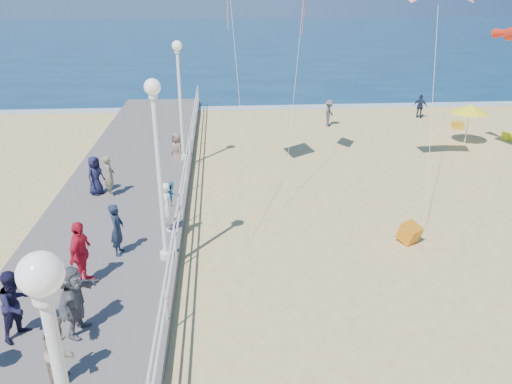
{
  "coord_description": "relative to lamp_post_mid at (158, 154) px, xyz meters",
  "views": [
    {
      "loc": [
        -3.63,
        -13.13,
        8.02
      ],
      "look_at": [
        -2.5,
        2.0,
        1.6
      ],
      "focal_mm": 35.0,
      "sensor_mm": 36.0,
      "label": 1
    }
  ],
  "objects": [
    {
      "name": "beach_chair_right",
      "position": [
        17.51,
        12.08,
        -3.46
      ],
      "size": [
        0.55,
        0.55,
        0.4
      ],
      "primitive_type": "cube",
      "color": "yellow",
      "rests_on": "ground"
    },
    {
      "name": "boardwalk",
      "position": [
        -2.15,
        0.0,
        -3.46
      ],
      "size": [
        5.0,
        44.0,
        0.4
      ],
      "primitive_type": "cube",
      "color": "slate",
      "rests_on": "ground"
    },
    {
      "name": "beach_walker_c",
      "position": [
        -0.29,
        9.17,
        -2.85
      ],
      "size": [
        0.86,
        0.94,
        1.62
      ],
      "primitive_type": "imported",
      "rotation": [
        0.0,
        0.0,
        -1.0
      ],
      "color": "#7D6656",
      "rests_on": "ground"
    },
    {
      "name": "spectator_4",
      "position": [
        -3.1,
        5.11,
        -2.5
      ],
      "size": [
        0.81,
        0.89,
        1.53
      ],
      "primitive_type": "imported",
      "rotation": [
        0.0,
        0.0,
        1.01
      ],
      "color": "#1A1A3A",
      "rests_on": "boardwalk"
    },
    {
      "name": "lamp_post_mid",
      "position": [
        0.0,
        0.0,
        0.0
      ],
      "size": [
        0.44,
        0.44,
        5.32
      ],
      "color": "white",
      "rests_on": "boardwalk"
    },
    {
      "name": "railing",
      "position": [
        0.3,
        0.0,
        -2.41
      ],
      "size": [
        0.05,
        42.0,
        0.55
      ],
      "color": "white",
      "rests_on": "boardwalk"
    },
    {
      "name": "spectator_6",
      "position": [
        -2.52,
        4.94,
        -2.46
      ],
      "size": [
        0.48,
        0.64,
        1.6
      ],
      "primitive_type": "imported",
      "rotation": [
        0.0,
        0.0,
        1.75
      ],
      "color": "#83785A",
      "rests_on": "boardwalk"
    },
    {
      "name": "spectator_3",
      "position": [
        -2.08,
        -1.23,
        -2.33
      ],
      "size": [
        0.64,
        1.15,
        1.86
      ],
      "primitive_type": "imported",
      "rotation": [
        0.0,
        0.0,
        1.39
      ],
      "color": "red",
      "rests_on": "boardwalk"
    },
    {
      "name": "spectator_0",
      "position": [
        -1.42,
        0.37,
        -2.45
      ],
      "size": [
        0.42,
        0.61,
        1.63
      ],
      "primitive_type": "imported",
      "rotation": [
        0.0,
        0.0,
        1.52
      ],
      "color": "#1A2439",
      "rests_on": "boardwalk"
    },
    {
      "name": "beach_walker_b",
      "position": [
        14.39,
        17.08,
        -2.92
      ],
      "size": [
        0.92,
        0.81,
        1.49
      ],
      "primitive_type": "imported",
      "rotation": [
        0.0,
        0.0,
        2.5
      ],
      "color": "#1C263E",
      "rests_on": "ground"
    },
    {
      "name": "beach_walker_a",
      "position": [
        8.24,
        15.59,
        -2.86
      ],
      "size": [
        1.04,
        1.19,
        1.6
      ],
      "primitive_type": "imported",
      "rotation": [
        0.0,
        0.0,
        1.02
      ],
      "color": "#56555A",
      "rests_on": "ground"
    },
    {
      "name": "lamp_post_far",
      "position": [
        0.0,
        9.0,
        0.0
      ],
      "size": [
        0.44,
        0.44,
        5.32
      ],
      "color": "white",
      "rests_on": "boardwalk"
    },
    {
      "name": "woman_holding_toddler",
      "position": [
        -0.05,
        1.84,
        -2.43
      ],
      "size": [
        0.4,
        0.61,
        1.67
      ],
      "primitive_type": "imported",
      "rotation": [
        0.0,
        0.0,
        1.58
      ],
      "color": "white",
      "rests_on": "boardwalk"
    },
    {
      "name": "toddler_held",
      "position": [
        0.1,
        1.99,
        -2.01
      ],
      "size": [
        0.31,
        0.39,
        0.8
      ],
      "primitive_type": "imported",
      "rotation": [
        0.0,
        0.0,
        1.58
      ],
      "color": "teal",
      "rests_on": "boardwalk"
    },
    {
      "name": "spectator_7",
      "position": [
        -3.02,
        -3.33,
        -2.4
      ],
      "size": [
        0.97,
        1.04,
        1.72
      ],
      "primitive_type": "imported",
      "rotation": [
        0.0,
        0.0,
        1.07
      ],
      "color": "#191632",
      "rests_on": "boardwalk"
    },
    {
      "name": "ocean",
      "position": [
        5.35,
        65.0,
        -3.65
      ],
      "size": [
        160.0,
        90.0,
        0.05
      ],
      "primitive_type": "cube",
      "color": "#0D2F4F",
      "rests_on": "ground"
    },
    {
      "name": "spectator_1",
      "position": [
        -1.62,
        -4.9,
        -2.46
      ],
      "size": [
        0.65,
        0.81,
        1.61
      ],
      "primitive_type": "imported",
      "rotation": [
        0.0,
        0.0,
        1.63
      ],
      "color": "gray",
      "rests_on": "boardwalk"
    },
    {
      "name": "ground",
      "position": [
        5.35,
        0.0,
        -3.66
      ],
      "size": [
        160.0,
        160.0,
        0.0
      ],
      "primitive_type": "plane",
      "color": "#E3C677",
      "rests_on": "ground"
    },
    {
      "name": "surf_line",
      "position": [
        5.35,
        20.5,
        -3.63
      ],
      "size": [
        160.0,
        1.2,
        0.04
      ],
      "primitive_type": "cube",
      "color": "silver",
      "rests_on": "ground"
    },
    {
      "name": "beach_umbrella",
      "position": [
        14.75,
        11.51,
        -1.75
      ],
      "size": [
        1.9,
        1.9,
        2.14
      ],
      "color": "white",
      "rests_on": "ground"
    },
    {
      "name": "box_kite",
      "position": [
        7.87,
        1.07,
        -3.36
      ],
      "size": [
        0.85,
        0.89,
        0.74
      ],
      "primitive_type": "cube",
      "rotation": [
        0.31,
        0.0,
        0.57
      ],
      "color": "#C9450B",
      "rests_on": "ground"
    },
    {
      "name": "spectator_5",
      "position": [
        -1.72,
        -3.31,
        -2.38
      ],
      "size": [
        0.86,
        1.7,
        1.76
      ],
      "primitive_type": "imported",
      "rotation": [
        0.0,
        0.0,
        1.35
      ],
      "color": "slate",
      "rests_on": "boardwalk"
    },
    {
      "name": "beach_chair_left",
      "position": [
        15.73,
        14.51,
        -3.46
      ],
      "size": [
        0.55,
        0.55,
        0.4
      ],
      "primitive_type": "cube",
      "color": "gold",
      "rests_on": "ground"
    }
  ]
}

